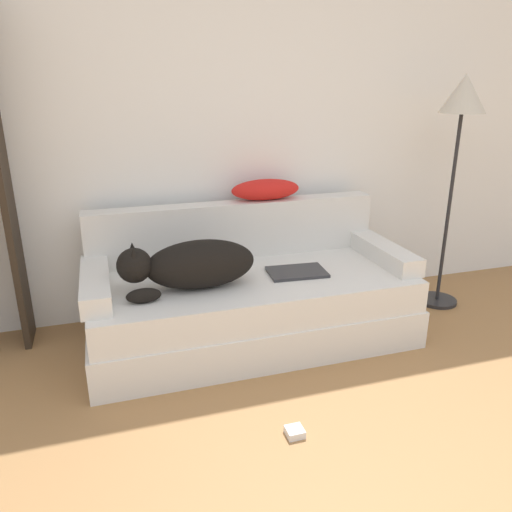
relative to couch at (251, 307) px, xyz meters
The scene contains 10 objects.
wall_back 1.29m from the couch, 72.53° to the left, with size 8.07×0.06×2.70m.
couch is the anchor object (origin of this frame).
couch_backrest 0.53m from the couch, 90.00° to the left, with size 1.85×0.15×0.35m.
couch_arm_left 0.91m from the couch, behind, with size 0.15×0.68×0.11m.
couch_arm_right 0.91m from the couch, ahead, with size 0.15×0.68×0.11m.
dog 0.52m from the couch, 165.44° to the right, with size 0.74×0.27×0.28m.
laptop 0.35m from the couch, 12.60° to the right, with size 0.35×0.25×0.02m.
throw_pillow 0.76m from the couch, 60.70° to the left, with size 0.45×0.19×0.13m.
floor_lamp 1.78m from the couch, ahead, with size 0.29×0.29×1.53m.
power_adapter 0.94m from the couch, 94.69° to the right, with size 0.08×0.08×0.03m.
Camera 1 is at (-0.96, -0.65, 1.50)m, focal length 35.00 mm.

